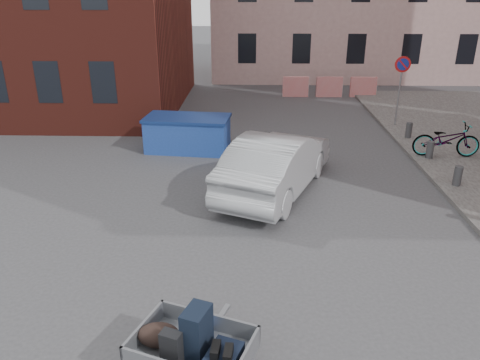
{
  "coord_description": "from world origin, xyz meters",
  "views": [
    {
      "loc": [
        0.38,
        -8.62,
        5.2
      ],
      "look_at": [
        0.09,
        1.24,
        1.1
      ],
      "focal_mm": 35.0,
      "sensor_mm": 36.0,
      "label": 1
    }
  ],
  "objects_px": {
    "trailer": "(192,346)",
    "dumpster": "(188,134)",
    "silver_car": "(276,163)",
    "bicycle": "(446,140)"
  },
  "relations": [
    {
      "from": "dumpster",
      "to": "bicycle",
      "type": "height_order",
      "value": "bicycle"
    },
    {
      "from": "silver_car",
      "to": "bicycle",
      "type": "bearing_deg",
      "value": -132.11
    },
    {
      "from": "trailer",
      "to": "silver_car",
      "type": "height_order",
      "value": "silver_car"
    },
    {
      "from": "trailer",
      "to": "silver_car",
      "type": "distance_m",
      "value": 6.9
    },
    {
      "from": "trailer",
      "to": "silver_car",
      "type": "relative_size",
      "value": 0.4
    },
    {
      "from": "trailer",
      "to": "dumpster",
      "type": "bearing_deg",
      "value": 117.87
    },
    {
      "from": "trailer",
      "to": "bicycle",
      "type": "distance_m",
      "value": 11.7
    },
    {
      "from": "trailer",
      "to": "dumpster",
      "type": "height_order",
      "value": "trailer"
    },
    {
      "from": "bicycle",
      "to": "dumpster",
      "type": "bearing_deg",
      "value": 88.21
    },
    {
      "from": "trailer",
      "to": "dumpster",
      "type": "relative_size",
      "value": 0.67
    }
  ]
}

